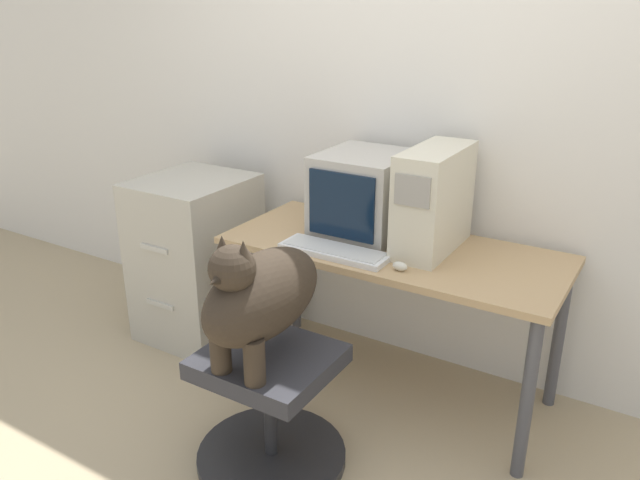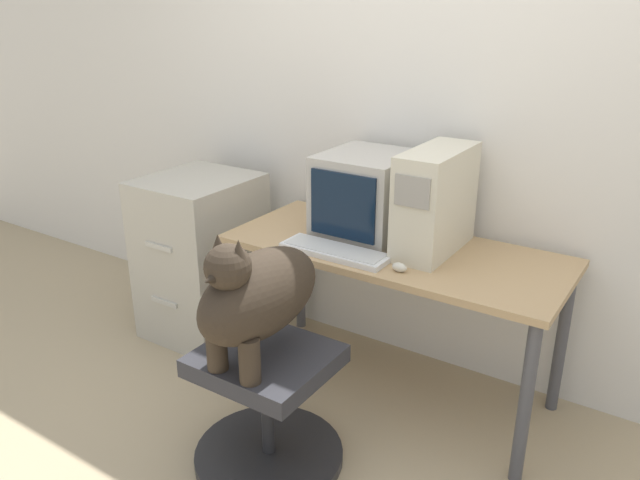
# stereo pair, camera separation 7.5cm
# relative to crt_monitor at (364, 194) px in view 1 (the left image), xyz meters

# --- Properties ---
(ground_plane) EXTENTS (12.00, 12.00, 0.00)m
(ground_plane) POSITION_rel_crt_monitor_xyz_m (0.19, -0.41, -0.89)
(ground_plane) COLOR tan
(wall_back) EXTENTS (8.00, 0.05, 2.60)m
(wall_back) POSITION_rel_crt_monitor_xyz_m (0.19, 0.29, 0.41)
(wall_back) COLOR silver
(wall_back) RESTS_ON ground_plane
(desk) EXTENTS (1.46, 0.63, 0.71)m
(desk) POSITION_rel_crt_monitor_xyz_m (0.19, -0.09, -0.27)
(desk) COLOR tan
(desk) RESTS_ON ground_plane
(crt_monitor) EXTENTS (0.38, 0.42, 0.36)m
(crt_monitor) POSITION_rel_crt_monitor_xyz_m (0.00, 0.00, 0.00)
(crt_monitor) COLOR #B7B2A8
(crt_monitor) RESTS_ON desk
(pc_tower) EXTENTS (0.19, 0.47, 0.43)m
(pc_tower) POSITION_rel_crt_monitor_xyz_m (0.34, -0.03, 0.04)
(pc_tower) COLOR beige
(pc_tower) RESTS_ON desk
(keyboard) EXTENTS (0.47, 0.15, 0.03)m
(keyboard) POSITION_rel_crt_monitor_xyz_m (0.02, -0.30, -0.17)
(keyboard) COLOR silver
(keyboard) RESTS_ON desk
(computer_mouse) EXTENTS (0.06, 0.04, 0.04)m
(computer_mouse) POSITION_rel_crt_monitor_xyz_m (0.32, -0.31, -0.16)
(computer_mouse) COLOR beige
(computer_mouse) RESTS_ON desk
(office_chair) EXTENTS (0.58, 0.58, 0.49)m
(office_chair) POSITION_rel_crt_monitor_xyz_m (0.02, -0.78, -0.65)
(office_chair) COLOR #262628
(office_chair) RESTS_ON ground_plane
(dog) EXTENTS (0.27, 0.58, 0.51)m
(dog) POSITION_rel_crt_monitor_xyz_m (0.02, -0.82, -0.15)
(dog) COLOR #33281E
(dog) RESTS_ON office_chair
(filing_cabinet) EXTENTS (0.50, 0.57, 0.86)m
(filing_cabinet) POSITION_rel_crt_monitor_xyz_m (-0.91, -0.14, -0.46)
(filing_cabinet) COLOR #B7B2A3
(filing_cabinet) RESTS_ON ground_plane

